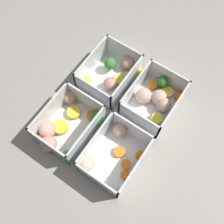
# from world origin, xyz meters

# --- Properties ---
(ground_plane) EXTENTS (4.00, 4.00, 0.00)m
(ground_plane) POSITION_xyz_m (0.00, 0.00, 0.00)
(ground_plane) COLOR gray
(container_near_left) EXTENTS (0.17, 0.14, 0.08)m
(container_near_left) POSITION_xyz_m (-0.10, -0.07, 0.03)
(container_near_left) COLOR white
(container_near_left) RESTS_ON ground_plane
(container_near_right) EXTENTS (0.19, 0.15, 0.08)m
(container_near_right) POSITION_xyz_m (0.10, -0.08, 0.03)
(container_near_right) COLOR white
(container_near_right) RESTS_ON ground_plane
(container_far_left) EXTENTS (0.16, 0.13, 0.08)m
(container_far_left) POSITION_xyz_m (-0.10, 0.07, 0.03)
(container_far_left) COLOR white
(container_far_left) RESTS_ON ground_plane
(container_far_right) EXTENTS (0.17, 0.14, 0.08)m
(container_far_right) POSITION_xyz_m (0.09, 0.06, 0.03)
(container_far_right) COLOR white
(container_far_right) RESTS_ON ground_plane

